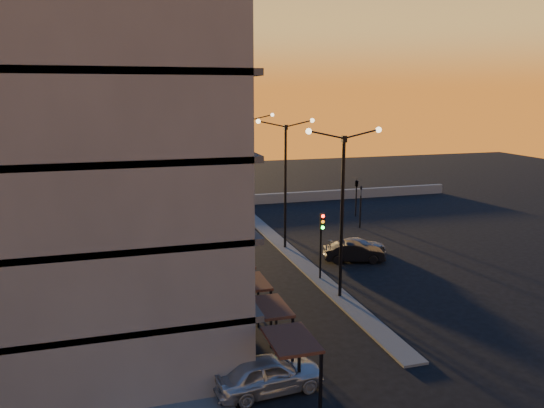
{
  "coord_description": "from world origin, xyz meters",
  "views": [
    {
      "loc": [
        -11.66,
        -25.82,
        11.32
      ],
      "look_at": [
        -1.9,
        7.0,
        4.09
      ],
      "focal_mm": 35.0,
      "sensor_mm": 36.0,
      "label": 1
    }
  ],
  "objects": [
    {
      "name": "traffic_light_main",
      "position": [
        0.0,
        2.87,
        2.89
      ],
      "size": [
        0.28,
        0.44,
        4.25
      ],
      "color": "black",
      "rests_on": "ground"
    },
    {
      "name": "parapet",
      "position": [
        2.0,
        26.0,
        0.5
      ],
      "size": [
        44.0,
        0.5,
        1.0
      ],
      "primitive_type": "cube",
      "color": "slate",
      "rests_on": "ground"
    },
    {
      "name": "signal_east_b",
      "position": [
        9.5,
        18.0,
        3.1
      ],
      "size": [
        0.42,
        1.99,
        3.6
      ],
      "color": "black",
      "rests_on": "ground"
    },
    {
      "name": "building",
      "position": [
        -14.0,
        0.03,
        11.91
      ],
      "size": [
        14.35,
        17.08,
        25.0
      ],
      "color": "#6A645D",
      "rests_on": "ground"
    },
    {
      "name": "signal_east_a",
      "position": [
        8.0,
        14.0,
        1.93
      ],
      "size": [
        0.13,
        0.16,
        3.6
      ],
      "color": "black",
      "rests_on": "ground"
    },
    {
      "name": "median",
      "position": [
        0.0,
        10.0,
        0.06
      ],
      "size": [
        1.2,
        36.0,
        0.12
      ],
      "primitive_type": "cube",
      "color": "#52524F",
      "rests_on": "ground"
    },
    {
      "name": "car_hatchback",
      "position": [
        -6.5,
        -8.0,
        0.73
      ],
      "size": [
        4.43,
        2.09,
        1.46
      ],
      "primitive_type": "imported",
      "rotation": [
        0.0,
        0.0,
        1.66
      ],
      "color": "#B0B4B8",
      "rests_on": "ground"
    },
    {
      "name": "car_wagon",
      "position": [
        4.5,
        7.02,
        0.61
      ],
      "size": [
        4.5,
        2.54,
        1.23
      ],
      "primitive_type": "imported",
      "rotation": [
        0.0,
        0.0,
        1.77
      ],
      "color": "#95989B",
      "rests_on": "ground"
    },
    {
      "name": "ground",
      "position": [
        0.0,
        0.0,
        0.0
      ],
      "size": [
        120.0,
        120.0,
        0.0
      ],
      "primitive_type": "plane",
      "color": "black",
      "rests_on": "ground"
    },
    {
      "name": "car_sedan",
      "position": [
        3.57,
        5.76,
        0.67
      ],
      "size": [
        4.32,
        2.4,
        1.35
      ],
      "primitive_type": "imported",
      "rotation": [
        0.0,
        0.0,
        1.32
      ],
      "color": "black",
      "rests_on": "ground"
    },
    {
      "name": "streetlamp_mid",
      "position": [
        0.0,
        10.0,
        5.59
      ],
      "size": [
        4.32,
        0.32,
        9.51
      ],
      "color": "black",
      "rests_on": "ground"
    },
    {
      "name": "sidewalk_west",
      "position": [
        -10.5,
        4.0,
        0.06
      ],
      "size": [
        5.0,
        40.0,
        0.12
      ],
      "primitive_type": "cube",
      "color": "#52524F",
      "rests_on": "ground"
    },
    {
      "name": "streetlamp_near",
      "position": [
        0.0,
        0.0,
        5.59
      ],
      "size": [
        4.32,
        0.32,
        9.51
      ],
      "color": "black",
      "rests_on": "ground"
    },
    {
      "name": "streetlamp_far",
      "position": [
        0.0,
        20.0,
        5.59
      ],
      "size": [
        4.32,
        0.32,
        9.51
      ],
      "color": "black",
      "rests_on": "ground"
    }
  ]
}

